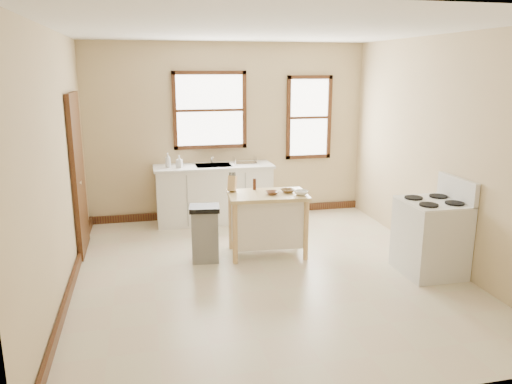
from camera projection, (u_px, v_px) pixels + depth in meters
floor at (266, 272)px, 6.02m from camera, size 5.00×5.00×0.00m
ceiling at (267, 29)px, 5.34m from camera, size 5.00×5.00×0.00m
wall_back at (229, 132)px, 8.05m from camera, size 4.50×0.04×2.80m
wall_left at (57, 167)px, 5.19m from camera, size 0.04×5.00×2.80m
wall_right at (442, 151)px, 6.17m from camera, size 0.04×5.00×2.80m
window_main at (210, 110)px, 7.88m from camera, size 1.17×0.06×1.22m
window_side at (309, 118)px, 8.27m from camera, size 0.77×0.06×1.37m
door_left at (78, 174)px, 6.52m from camera, size 0.06×0.90×2.10m
baseboard_back at (230, 212)px, 8.34m from camera, size 4.50×0.04×0.12m
baseboard_left at (71, 285)px, 5.52m from camera, size 0.04×5.00×0.12m
sink_counter at (214, 194)px, 7.92m from camera, size 1.86×0.62×0.92m
faucet at (212, 156)px, 7.96m from camera, size 0.03×0.03×0.22m
soap_bottle_a at (168, 160)px, 7.62m from camera, size 0.11×0.11×0.22m
soap_bottle_b at (179, 162)px, 7.59m from camera, size 0.11×0.11×0.19m
dish_rack at (245, 161)px, 7.93m from camera, size 0.40×0.32×0.09m
kitchen_island at (267, 224)px, 6.53m from camera, size 1.06×0.72×0.83m
knife_block at (232, 184)px, 6.51m from camera, size 0.13×0.13×0.20m
pepper_grinder at (254, 184)px, 6.61m from camera, size 0.05×0.05×0.15m
bowl_a at (272, 193)px, 6.38m from camera, size 0.18×0.18×0.04m
bowl_b at (288, 191)px, 6.48m from camera, size 0.23×0.23×0.04m
bowl_c at (301, 193)px, 6.35m from camera, size 0.19×0.19×0.06m
trash_bin at (205, 234)px, 6.31m from camera, size 0.41×0.36×0.73m
gas_stove at (431, 226)px, 5.89m from camera, size 0.72×0.72×1.16m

